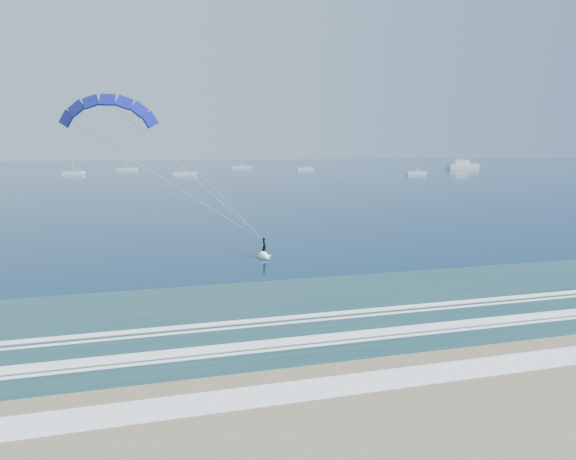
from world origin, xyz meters
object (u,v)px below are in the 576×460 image
Objects in this scene: sailboat_1 at (73,173)px; sailboat_3 at (184,174)px; motor_yacht at (462,165)px; sailboat_2 at (126,169)px; sailboat_6 at (416,173)px; sailboat_4 at (241,167)px; sailboat_5 at (305,169)px; kitesurfer_rig at (193,177)px.

sailboat_1 is 0.91× the size of sailboat_3.
sailboat_1 reaches higher than motor_yacht.
motor_yacht is at bearing -8.24° from sailboat_2.
motor_yacht is 68.44m from sailboat_6.
sailboat_2 is 0.96× the size of sailboat_4.
motor_yacht is 1.46× the size of sailboat_5.
kitesurfer_rig reaches higher than sailboat_5.
kitesurfer_rig reaches higher than sailboat_4.
sailboat_4 reaches higher than sailboat_3.
sailboat_5 is (104.25, 13.97, 0.00)m from sailboat_1.
sailboat_1 is at bearing -177.80° from motor_yacht.
sailboat_5 is at bearing 7.63° from sailboat_1.
sailboat_4 is 1.16× the size of sailboat_6.
kitesurfer_rig is 1.73× the size of sailboat_5.
sailboat_3 is 68.13m from sailboat_5.
motor_yacht is 116.01m from sailboat_4.
sailboat_1 is (-33.30, 180.69, -7.65)m from kitesurfer_rig.
sailboat_5 is (70.95, 194.66, -7.65)m from kitesurfer_rig.
sailboat_1 is (-187.70, -7.19, -1.17)m from motor_yacht.
sailboat_6 is (31.79, -51.64, -0.00)m from sailboat_5.
sailboat_4 is (34.17, 62.56, 0.00)m from sailboat_3.
kitesurfer_rig reaches higher than sailboat_3.
sailboat_5 is (84.41, -17.53, -0.01)m from sailboat_2.
sailboat_3 is 71.29m from sailboat_4.
sailboat_6 is at bearing -15.48° from sailboat_1.
sailboat_5 is at bearing 69.97° from kitesurfer_rig.
sailboat_1 is 0.99× the size of sailboat_5.
motor_yacht is at bearing 50.59° from kitesurfer_rig.
sailboat_3 is at bearing -152.43° from sailboat_5.
sailboat_5 reaches higher than motor_yacht.
kitesurfer_rig is 1.60× the size of sailboat_3.
sailboat_2 reaches higher than sailboat_5.
kitesurfer_rig reaches higher than sailboat_1.
sailboat_3 reaches higher than sailboat_1.
sailboat_6 is (102.74, 143.01, -7.65)m from kitesurfer_rig.
sailboat_6 is at bearing 54.31° from kitesurfer_rig.
motor_yacht is 145.97m from sailboat_3.
sailboat_2 is 135.23m from sailboat_6.
sailboat_4 reaches higher than sailboat_2.
motor_yacht is at bearing 40.97° from sailboat_6.
sailboat_5 is at bearing 175.36° from motor_yacht.
sailboat_2 is at bearing 171.76° from motor_yacht.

